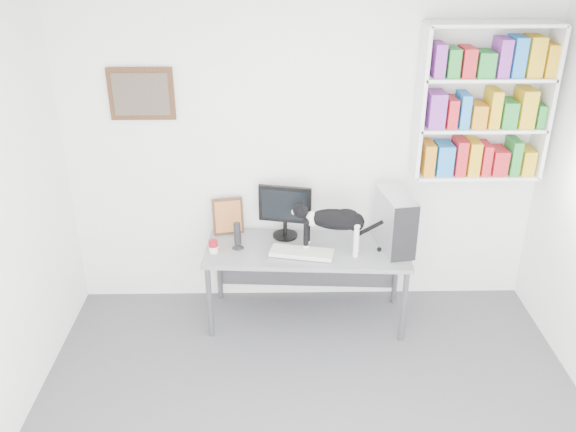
{
  "coord_description": "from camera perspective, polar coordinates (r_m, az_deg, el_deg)",
  "views": [
    {
      "loc": [
        -0.22,
        -2.81,
        3.14
      ],
      "look_at": [
        -0.14,
        1.53,
        1.03
      ],
      "focal_mm": 38.0,
      "sensor_mm": 36.0,
      "label": 1
    }
  ],
  "objects": [
    {
      "name": "leaning_print",
      "position": [
        5.25,
        -5.64,
        0.05
      ],
      "size": [
        0.28,
        0.15,
        0.33
      ],
      "primitive_type": "cube",
      "rotation": [
        0.0,
        0.0,
        0.18
      ],
      "color": "#4F3119",
      "rests_on": "desk"
    },
    {
      "name": "desk",
      "position": [
        5.23,
        1.75,
        -6.36
      ],
      "size": [
        1.71,
        0.75,
        0.7
      ],
      "primitive_type": "cube",
      "rotation": [
        0.0,
        0.0,
        -0.06
      ],
      "color": "slate",
      "rests_on": "room"
    },
    {
      "name": "room",
      "position": [
        3.34,
        2.93,
        -6.48
      ],
      "size": [
        4.01,
        4.01,
        2.7
      ],
      "color": "#4A4A4E",
      "rests_on": "ground"
    },
    {
      "name": "soup_can",
      "position": [
        5.0,
        -7.0,
        -2.84
      ],
      "size": [
        0.08,
        0.08,
        0.11
      ],
      "primitive_type": "cylinder",
      "rotation": [
        0.0,
        0.0,
        0.04
      ],
      "color": "maroon",
      "rests_on": "desk"
    },
    {
      "name": "speaker",
      "position": [
        5.01,
        -4.75,
        -1.8
      ],
      "size": [
        0.12,
        0.12,
        0.24
      ],
      "primitive_type": "cylinder",
      "rotation": [
        0.0,
        0.0,
        0.21
      ],
      "color": "black",
      "rests_on": "desk"
    },
    {
      "name": "monitor",
      "position": [
        5.12,
        -0.27,
        0.44
      ],
      "size": [
        0.48,
        0.3,
        0.48
      ],
      "primitive_type": "cube",
      "rotation": [
        0.0,
        0.0,
        -0.21
      ],
      "color": "black",
      "rests_on": "desk"
    },
    {
      "name": "keyboard",
      "position": [
        4.94,
        1.3,
        -3.43
      ],
      "size": [
        0.54,
        0.3,
        0.04
      ],
      "primitive_type": "cube",
      "rotation": [
        0.0,
        0.0,
        -0.21
      ],
      "color": "beige",
      "rests_on": "desk"
    },
    {
      "name": "bookshelf",
      "position": [
        5.1,
        17.81,
        10.07
      ],
      "size": [
        1.03,
        0.28,
        1.24
      ],
      "primitive_type": "cube",
      "color": "white",
      "rests_on": "room"
    },
    {
      "name": "cat",
      "position": [
        4.9,
        4.3,
        -1.34
      ],
      "size": [
        0.68,
        0.31,
        0.4
      ],
      "primitive_type": null,
      "rotation": [
        0.0,
        0.0,
        -0.21
      ],
      "color": "black",
      "rests_on": "desk"
    },
    {
      "name": "pc_tower",
      "position": [
        5.02,
        9.98,
        -0.49
      ],
      "size": [
        0.29,
        0.51,
        0.48
      ],
      "primitive_type": "cube",
      "rotation": [
        0.0,
        0.0,
        0.16
      ],
      "color": "silver",
      "rests_on": "desk"
    },
    {
      "name": "wall_art",
      "position": [
        5.06,
        -13.56,
        11.05
      ],
      "size": [
        0.52,
        0.04,
        0.42
      ],
      "primitive_type": "cube",
      "color": "#4F3119",
      "rests_on": "room"
    }
  ]
}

